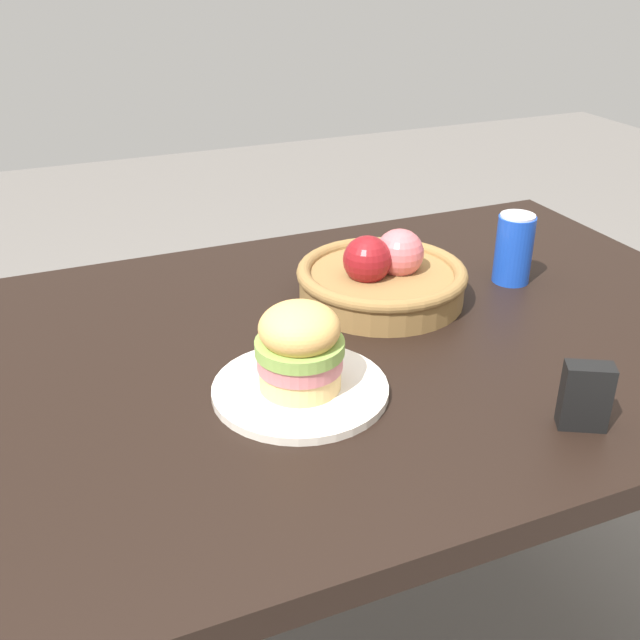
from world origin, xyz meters
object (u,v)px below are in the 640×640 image
at_px(plate, 300,389).
at_px(napkin_holder, 585,396).
at_px(sandwich, 300,347).
at_px(soda_can, 514,249).
at_px(fruit_basket, 382,277).

distance_m(plate, napkin_holder, 0.37).
relative_size(sandwich, soda_can, 0.98).
height_order(sandwich, fruit_basket, sandwich).
height_order(sandwich, soda_can, sandwich).
bearing_deg(napkin_holder, fruit_basket, 127.56).
distance_m(sandwich, napkin_holder, 0.37).
bearing_deg(soda_can, sandwich, -157.74).
bearing_deg(soda_can, fruit_basket, 174.87).
bearing_deg(napkin_holder, soda_can, 94.68).
height_order(soda_can, fruit_basket, soda_can).
height_order(plate, fruit_basket, fruit_basket).
xyz_separation_m(soda_can, fruit_basket, (-0.25, 0.02, -0.02)).
distance_m(plate, sandwich, 0.07).
bearing_deg(plate, fruit_basket, 43.14).
xyz_separation_m(fruit_basket, napkin_holder, (0.07, -0.43, 0.00)).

